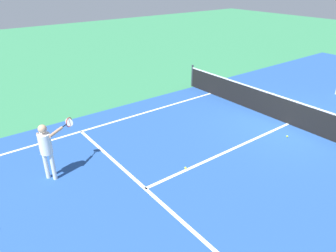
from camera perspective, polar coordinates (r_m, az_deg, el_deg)
name	(u,v)px	position (r m, az deg, el deg)	size (l,w,h in m)	color
ground_plane	(288,124)	(12.44, 21.14, 0.37)	(60.00, 60.00, 0.00)	#337F51
court_surface_inbounds	(288,124)	(12.44, 21.14, 0.37)	(10.62, 24.40, 0.00)	#234C93
line_sideline_left	(93,128)	(11.62, -13.59, -0.34)	(0.10, 11.89, 0.01)	white
line_service_near	(145,189)	(8.30, -4.20, -11.37)	(8.22, 0.10, 0.01)	white
line_center_service	(229,150)	(10.08, 11.16, -4.42)	(0.10, 6.40, 0.01)	white
net	(290,112)	(12.25, 21.51, 2.44)	(10.95, 0.09, 1.07)	#33383D
player_near	(47,146)	(8.73, -21.37, -3.38)	(0.66, 1.11, 1.63)	white
tennis_ball_near_net	(287,136)	(11.42, 21.01, -1.78)	(0.07, 0.07, 0.07)	#CCE033
tennis_ball_mid_court	(185,168)	(9.02, 3.22, -7.68)	(0.07, 0.07, 0.07)	#CCE033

